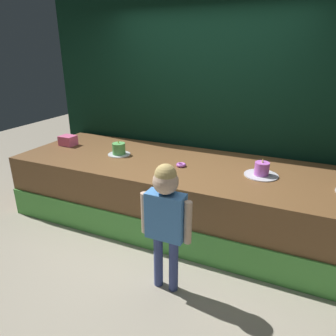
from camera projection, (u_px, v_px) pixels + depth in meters
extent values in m
plane|color=#ADA38E|center=(159.00, 251.00, 3.26)|extent=(12.00, 12.00, 0.00)
cube|color=brown|center=(183.00, 194.00, 3.69)|extent=(4.08, 1.34, 0.76)
cube|color=#59B24C|center=(159.00, 238.00, 3.19)|extent=(4.08, 0.02, 0.34)
cube|color=black|center=(207.00, 84.00, 3.91)|extent=(4.59, 0.08, 3.17)
cylinder|color=#3F4C8C|center=(158.00, 260.00, 2.71)|extent=(0.08, 0.08, 0.52)
cylinder|color=#3F4C8C|center=(174.00, 265.00, 2.65)|extent=(0.08, 0.08, 0.52)
cube|color=#4C8CD8|center=(166.00, 216.00, 2.52)|extent=(0.32, 0.15, 0.40)
cylinder|color=beige|center=(145.00, 213.00, 2.60)|extent=(0.06, 0.06, 0.37)
cylinder|color=beige|center=(188.00, 223.00, 2.45)|extent=(0.06, 0.06, 0.37)
sphere|color=beige|center=(166.00, 182.00, 2.41)|extent=(0.21, 0.21, 0.21)
sphere|color=tan|center=(166.00, 175.00, 2.39)|extent=(0.18, 0.18, 0.18)
cube|color=pink|center=(68.00, 140.00, 4.24)|extent=(0.21, 0.18, 0.13)
torus|color=#CC66D8|center=(181.00, 165.00, 3.48)|extent=(0.11, 0.11, 0.04)
cylinder|color=silver|center=(119.00, 154.00, 3.87)|extent=(0.28, 0.28, 0.01)
cylinder|color=#59B259|center=(119.00, 149.00, 3.85)|extent=(0.16, 0.16, 0.14)
cone|color=#F2E566|center=(118.00, 141.00, 3.81)|extent=(0.02, 0.02, 0.05)
cylinder|color=silver|center=(261.00, 175.00, 3.23)|extent=(0.35, 0.35, 0.01)
cylinder|color=#CC66D8|center=(262.00, 169.00, 3.20)|extent=(0.15, 0.15, 0.14)
cone|color=#F2E566|center=(263.00, 160.00, 3.17)|extent=(0.02, 0.02, 0.05)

